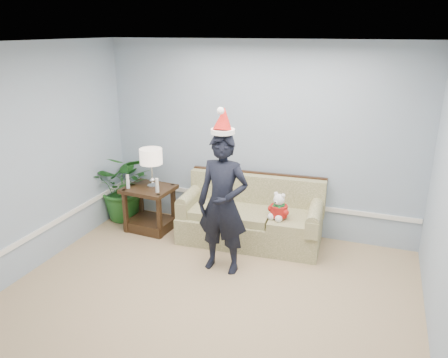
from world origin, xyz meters
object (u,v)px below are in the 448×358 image
side_table (150,213)px  houseplant (126,186)px  sofa (251,218)px  man (223,204)px  table_lamp (151,158)px  teddy_bear (279,209)px

side_table → houseplant: bearing=157.1°
sofa → man: (-0.10, -0.87, 0.54)m
table_lamp → man: bearing=-28.1°
table_lamp → side_table: bearing=-149.5°
man → houseplant: bearing=156.5°
side_table → teddy_bear: teddy_bear is taller
table_lamp → houseplant: size_ratio=0.53×
houseplant → table_lamp: bearing=-18.4°
houseplant → man: man is taller
sofa → man: man is taller
table_lamp → man: size_ratio=0.33×
side_table → table_lamp: 0.84m
table_lamp → houseplant: table_lamp is taller
houseplant → sofa: bearing=-1.2°
sofa → table_lamp: (-1.44, -0.15, 0.77)m
houseplant → man: size_ratio=0.63×
houseplant → teddy_bear: (2.45, -0.25, 0.07)m
side_table → table_lamp: bearing=30.5°
sofa → teddy_bear: (0.43, -0.21, 0.28)m
side_table → man: size_ratio=0.42×
houseplant → teddy_bear: size_ratio=2.95×
side_table → sofa: bearing=6.9°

